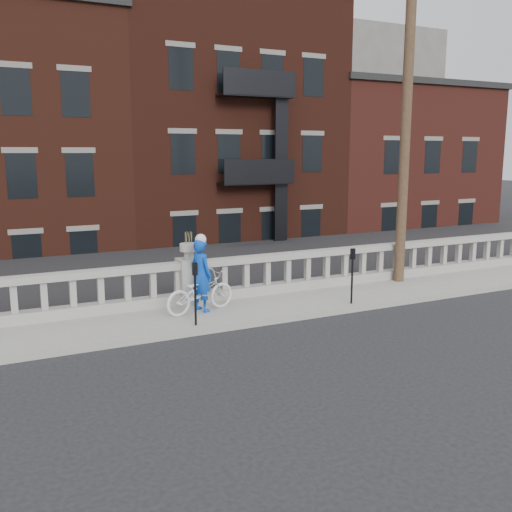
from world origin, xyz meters
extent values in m
plane|color=black|center=(0.00, 0.00, 0.00)|extent=(120.00, 120.00, 0.00)
cube|color=gray|center=(0.00, 3.00, 0.07)|extent=(32.00, 2.20, 0.15)
cube|color=gray|center=(0.00, 3.95, 0.28)|extent=(28.00, 0.34, 0.25)
cube|color=gray|center=(0.00, 3.95, 1.10)|extent=(28.00, 0.34, 0.16)
cube|color=gray|center=(0.00, 3.95, 0.70)|extent=(0.55, 0.55, 1.10)
cylinder|color=gray|center=(0.00, 3.95, 1.35)|extent=(0.24, 0.24, 0.20)
cylinder|color=gray|center=(0.00, 3.95, 1.53)|extent=(0.44, 0.44, 0.18)
cube|color=#605E59|center=(0.00, 4.30, -2.42)|extent=(36.00, 0.50, 5.15)
cube|color=black|center=(0.00, 25.95, -5.25)|extent=(80.00, 44.00, 0.50)
cube|color=#595651|center=(-2.00, 8.45, -3.00)|extent=(16.00, 7.00, 4.00)
cube|color=#595651|center=(22.00, 32.95, 4.00)|extent=(14.00, 14.00, 18.00)
cube|color=#3D1910|center=(6.00, 19.95, 2.75)|extent=(10.00, 14.00, 15.50)
cube|color=black|center=(6.00, 19.95, 10.65)|extent=(10.30, 14.30, 0.30)
cube|color=#59231B|center=(16.00, 19.95, 1.00)|extent=(10.00, 14.00, 12.00)
cube|color=black|center=(16.00, 19.95, 7.15)|extent=(10.30, 14.30, 0.30)
cylinder|color=#422D1E|center=(6.20, 3.60, 5.15)|extent=(0.28, 0.28, 10.00)
cylinder|color=black|center=(-0.51, 2.15, 0.70)|extent=(0.05, 0.05, 1.10)
cube|color=black|center=(-0.51, 2.15, 1.38)|extent=(0.10, 0.08, 0.26)
cube|color=black|center=(-0.51, 2.10, 1.42)|extent=(0.06, 0.01, 0.08)
cylinder|color=black|center=(3.52, 2.15, 0.70)|extent=(0.05, 0.05, 1.10)
cube|color=black|center=(3.52, 2.15, 1.38)|extent=(0.10, 0.08, 0.26)
cube|color=black|center=(3.52, 2.10, 1.42)|extent=(0.06, 0.01, 0.08)
imported|color=silver|center=(-0.05, 3.08, 0.62)|extent=(1.88, 1.03, 0.94)
imported|color=#0B3FB1|center=(0.01, 3.16, 1.00)|extent=(0.59, 0.72, 1.70)
camera|label=1|loc=(-4.51, -8.91, 3.80)|focal=40.00mm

